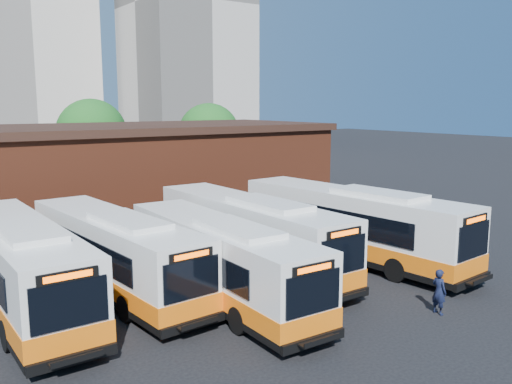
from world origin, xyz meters
TOP-DOWN VIEW (x-y plane):
  - ground at (0.00, 0.00)m, footprint 220.00×220.00m
  - bus_farwest at (-10.59, 4.62)m, footprint 2.93×13.09m
  - bus_west at (-6.85, 4.63)m, footprint 3.57×12.68m
  - bus_midwest at (-3.75, 1.22)m, footprint 2.78×12.38m
  - bus_mideast at (-0.49, 3.87)m, footprint 2.94×13.21m
  - bus_east at (4.79, 2.36)m, footprint 4.04×13.85m
  - transit_worker at (2.26, -4.86)m, footprint 0.47×0.67m
  - depot_building at (0.00, 20.00)m, footprint 28.60×12.60m
  - tree_mid at (2.00, 34.00)m, footprint 6.56×6.56m
  - tree_east at (13.00, 31.00)m, footprint 6.24×6.24m
  - tower_right at (30.00, 68.00)m, footprint 18.00×18.00m

SIDE VIEW (x-z plane):
  - ground at x=0.00m, z-range 0.00..0.00m
  - transit_worker at x=2.26m, z-range 0.00..1.74m
  - bus_midwest at x=-3.75m, z-range -0.15..3.20m
  - bus_west at x=-6.85m, z-range -0.16..3.26m
  - bus_farwest at x=-10.59m, z-range -0.16..3.39m
  - bus_mideast at x=-0.49m, z-range -0.16..3.42m
  - bus_east at x=4.79m, z-range -0.17..3.55m
  - depot_building at x=0.00m, z-range 0.06..6.46m
  - tree_east at x=13.00m, z-range 0.85..8.81m
  - tree_mid at x=2.00m, z-range 0.90..9.26m
  - tower_right at x=30.00m, z-range -0.26..48.94m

